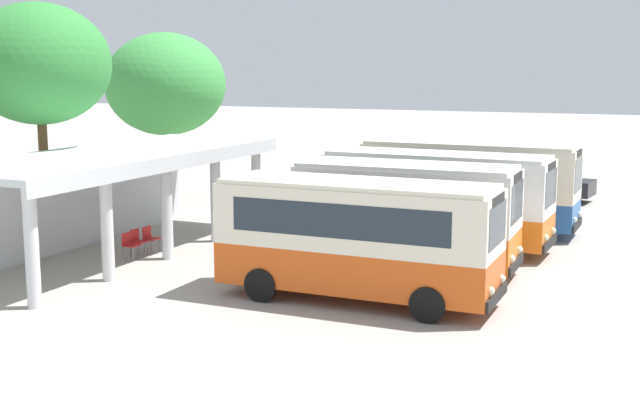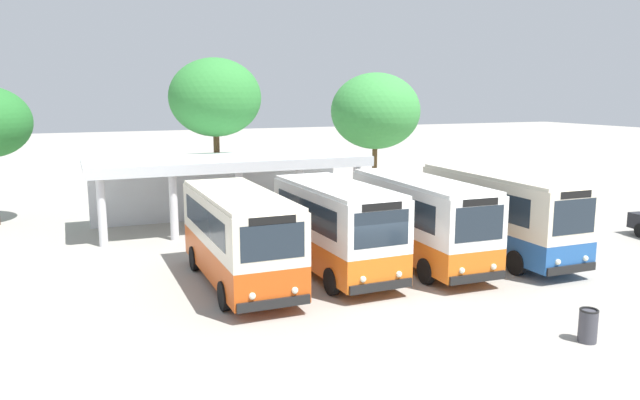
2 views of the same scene
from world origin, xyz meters
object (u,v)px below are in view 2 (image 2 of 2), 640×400
at_px(city_bus_second_in_row, 336,225).
at_px(waiting_chair_middle_seat, 246,217).
at_px(litter_bin_apron, 588,325).
at_px(waiting_chair_second_from_end, 234,218).
at_px(city_bus_middle_cream, 420,217).
at_px(waiting_chair_end_by_column, 223,219).
at_px(city_bus_fourth_amber, 499,211).
at_px(city_bus_nearest_orange, 239,234).

height_order(city_bus_second_in_row, waiting_chair_middle_seat, city_bus_second_in_row).
bearing_deg(litter_bin_apron, city_bus_second_in_row, 114.27).
bearing_deg(waiting_chair_second_from_end, city_bus_second_in_row, -80.48).
distance_m(city_bus_middle_cream, waiting_chair_middle_seat, 9.70).
relative_size(city_bus_middle_cream, waiting_chair_end_by_column, 8.95).
distance_m(city_bus_middle_cream, waiting_chair_end_by_column, 10.24).
bearing_deg(city_bus_second_in_row, litter_bin_apron, -65.73).
distance_m(waiting_chair_end_by_column, litter_bin_apron, 17.58).
bearing_deg(litter_bin_apron, waiting_chair_middle_seat, 105.16).
relative_size(city_bus_middle_cream, city_bus_fourth_amber, 0.96).
xyz_separation_m(city_bus_fourth_amber, litter_bin_apron, (-3.39, -7.90, -1.38)).
bearing_deg(city_bus_fourth_amber, waiting_chair_end_by_column, 135.94).
height_order(city_bus_middle_cream, litter_bin_apron, city_bus_middle_cream).
height_order(city_bus_middle_cream, waiting_chair_middle_seat, city_bus_middle_cream).
relative_size(city_bus_nearest_orange, litter_bin_apron, 8.25).
height_order(waiting_chair_end_by_column, waiting_chair_second_from_end, same).
distance_m(city_bus_fourth_amber, litter_bin_apron, 8.70).
relative_size(city_bus_middle_cream, waiting_chair_second_from_end, 8.95).
xyz_separation_m(city_bus_nearest_orange, city_bus_fourth_amber, (10.52, -0.34, 0.07)).
distance_m(waiting_chair_second_from_end, waiting_chair_middle_seat, 0.57).
relative_size(city_bus_middle_cream, waiting_chair_middle_seat, 8.95).
bearing_deg(city_bus_fourth_amber, city_bus_second_in_row, 178.79).
bearing_deg(waiting_chair_end_by_column, waiting_chair_second_from_end, 10.73).
height_order(city_bus_second_in_row, waiting_chair_second_from_end, city_bus_second_in_row).
bearing_deg(waiting_chair_end_by_column, city_bus_second_in_row, -76.72).
bearing_deg(city_bus_middle_cream, waiting_chair_second_from_end, 119.92).
height_order(city_bus_nearest_orange, city_bus_fourth_amber, city_bus_fourth_amber).
bearing_deg(waiting_chair_second_from_end, city_bus_middle_cream, -60.08).
xyz_separation_m(city_bus_second_in_row, waiting_chair_middle_seat, (-0.89, 8.63, -1.28)).
bearing_deg(litter_bin_apron, waiting_chair_end_by_column, 108.77).
height_order(city_bus_middle_cream, city_bus_fourth_amber, city_bus_fourth_amber).
height_order(city_bus_middle_cream, waiting_chair_second_from_end, city_bus_middle_cream).
relative_size(city_bus_middle_cream, litter_bin_apron, 8.55).
xyz_separation_m(city_bus_middle_cream, city_bus_fourth_amber, (3.51, -0.23, 0.04)).
height_order(waiting_chair_second_from_end, litter_bin_apron, litter_bin_apron).
relative_size(city_bus_fourth_amber, litter_bin_apron, 8.91).
height_order(city_bus_fourth_amber, waiting_chair_middle_seat, city_bus_fourth_amber).
distance_m(city_bus_nearest_orange, waiting_chair_middle_seat, 8.92).
relative_size(waiting_chair_second_from_end, waiting_chair_middle_seat, 1.00).
distance_m(waiting_chair_end_by_column, waiting_chair_second_from_end, 0.58).
xyz_separation_m(city_bus_middle_cream, waiting_chair_second_from_end, (-4.97, 8.63, -1.28)).
height_order(city_bus_fourth_amber, litter_bin_apron, city_bus_fourth_amber).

